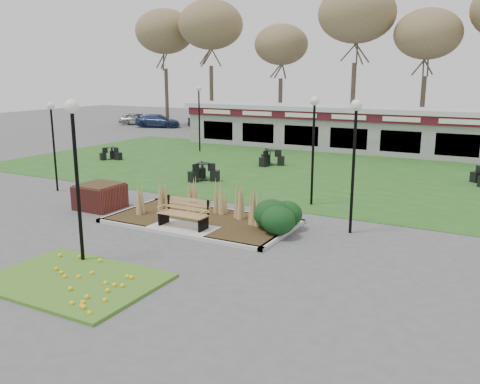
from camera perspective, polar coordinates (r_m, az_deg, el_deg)
The scene contains 19 objects.
ground at distance 16.64m, azimuth -6.67°, elevation -4.47°, with size 100.00×100.00×0.00m, color #515154.
lawn at distance 27.04m, azimuth 8.03°, elevation 2.38°, with size 34.00×16.00×0.02m, color #21551B.
flower_bed at distance 13.35m, azimuth -18.18°, elevation -9.28°, with size 4.20×3.00×0.16m.
planting_bed at distance 16.98m, azimuth -0.55°, elevation -2.73°, with size 6.75×3.40×1.27m.
park_bench at distance 16.67m, azimuth -6.23°, elevation -2.32°, with size 1.70×0.66×0.93m.
brick_planter at distance 19.98m, azimuth -15.45°, elevation -0.45°, with size 1.50×1.50×0.95m.
food_pavilion at distance 34.34m, azimuth 12.80°, elevation 6.94°, with size 24.60×3.40×2.90m.
tree_backdrop at distance 42.09m, azimuth 16.43°, elevation 17.23°, with size 47.24×5.24×10.36m.
lamp_post_near_left at distance 13.84m, azimuth -18.09°, elevation 4.95°, with size 0.36×0.36×4.38m.
lamp_post_near_right at distance 16.17m, azimuth 12.78°, elevation 6.04°, with size 0.35×0.35×4.25m.
lamp_post_mid_left at distance 23.21m, azimuth -20.33°, elevation 6.89°, with size 0.32×0.32×3.85m.
lamp_post_mid_right at distance 19.53m, azimuth 8.29°, elevation 7.27°, with size 0.35×0.35×4.19m.
lamp_post_far_left at distance 33.30m, azimuth -4.63°, elevation 9.82°, with size 0.35×0.35×4.24m.
bistro_set_a at distance 31.27m, azimuth -14.23°, elevation 4.02°, with size 1.19×1.34×0.71m.
bistro_set_b at distance 24.37m, azimuth -4.16°, elevation 1.97°, with size 1.46×1.52×0.82m.
bistro_set_c at distance 28.43m, azimuth 3.39°, elevation 3.60°, with size 1.55×1.48×0.84m.
car_silver at distance 52.09m, azimuth -11.41°, elevation 8.10°, with size 1.48×3.68×1.25m, color #A8A7AC.
car_black at distance 47.10m, azimuth -3.27°, elevation 7.91°, with size 1.48×4.26×1.40m, color black.
car_blue at distance 49.29m, azimuth -9.22°, elevation 7.90°, with size 1.74×4.28×1.24m, color navy.
Camera 1 is at (9.17, -12.94, 5.02)m, focal length 38.00 mm.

